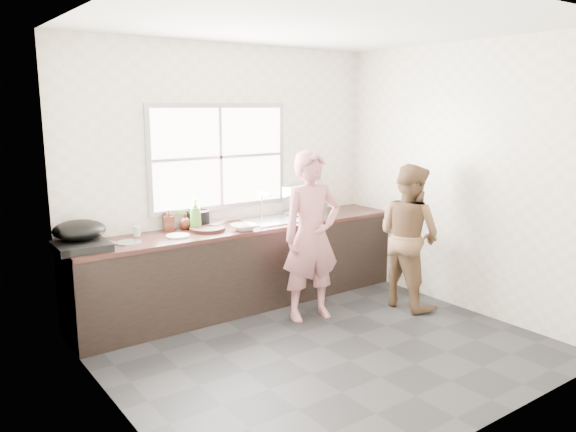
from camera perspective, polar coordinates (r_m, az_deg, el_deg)
floor at (r=5.06m, az=3.50°, el=-13.12°), size 3.60×3.20×0.01m
ceiling at (r=4.66m, az=3.91°, el=18.94°), size 3.60×3.20×0.01m
wall_back at (r=5.98m, az=-6.17°, el=4.14°), size 3.60×0.01×2.70m
wall_left at (r=3.80m, az=-17.80°, el=-0.34°), size 0.01×3.20×2.70m
wall_right at (r=5.97m, az=17.19°, el=3.70°), size 0.01×3.20×2.70m
wall_front at (r=3.60m, az=20.18°, el=-1.09°), size 3.60×0.01×2.70m
cabinet at (r=5.90m, az=-4.45°, el=-5.24°), size 3.60×0.62×0.82m
countertop at (r=5.80m, az=-4.52°, el=-1.16°), size 3.60×0.64×0.04m
sink at (r=5.98m, az=-1.66°, el=-0.51°), size 0.55×0.45×0.02m
faucet at (r=6.11m, az=-2.72°, el=1.12°), size 0.02×0.02×0.30m
window_frame at (r=5.90m, az=-6.99°, el=5.98°), size 1.60×0.05×1.10m
window_glazing at (r=5.88m, az=-6.87°, el=5.96°), size 1.50×0.01×1.00m
woman at (r=5.46m, az=2.40°, el=-2.61°), size 0.63×0.48×1.55m
person_side at (r=5.94m, az=12.16°, el=-1.99°), size 0.59×0.75×1.50m
cutting_board at (r=5.59m, az=-8.18°, el=-1.32°), size 0.40×0.40×0.04m
cleaver at (r=5.72m, az=-7.26°, el=-0.75°), size 0.22×0.18×0.01m
bowl_mince at (r=5.57m, az=-4.48°, el=-1.14°), size 0.25×0.25×0.06m
bowl_crabs at (r=6.31m, az=2.31°, el=0.33°), size 0.19×0.19×0.06m
bowl_held at (r=6.06m, az=2.07°, el=-0.13°), size 0.19×0.19×0.06m
black_pot at (r=5.79m, az=-9.10°, el=-0.27°), size 0.26×0.26×0.16m
plate_food at (r=5.38m, az=-11.14°, el=-2.00°), size 0.28×0.28×0.02m
bottle_green at (r=5.64m, az=-9.39°, el=0.15°), size 0.14×0.14×0.30m
bottle_brown_tall at (r=5.65m, az=-12.05°, el=-0.45°), size 0.11×0.11×0.20m
bottle_brown_short at (r=5.68m, az=-10.38°, el=-0.59°), size 0.15×0.15×0.15m
glass_jar at (r=5.49m, az=-15.09°, el=-1.51°), size 0.08×0.08×0.09m
burner at (r=5.11m, az=-20.23°, el=-2.90°), size 0.45×0.45×0.06m
wok at (r=5.22m, az=-20.44°, el=-1.35°), size 0.57×0.57×0.17m
dish_rack at (r=6.34m, az=1.76°, el=1.60°), size 0.50×0.40×0.32m
pot_lid_left at (r=5.24m, az=-18.36°, el=-2.74°), size 0.29×0.29×0.01m
pot_lid_right at (r=5.24m, az=-15.87°, el=-2.60°), size 0.30×0.30×0.01m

